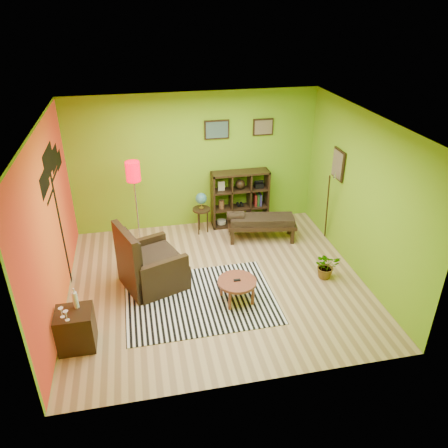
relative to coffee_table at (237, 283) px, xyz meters
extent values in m
plane|color=tan|center=(-0.23, 0.55, -0.33)|extent=(5.00, 5.00, 0.00)
cube|color=#77B11A|center=(-0.23, 2.80, 1.07)|extent=(5.00, 0.04, 2.80)
cube|color=#77B11A|center=(-0.23, -1.70, 1.07)|extent=(5.00, 0.04, 2.80)
cube|color=#77B11A|center=(-2.73, 0.55, 1.07)|extent=(0.04, 4.50, 2.80)
cube|color=#77B11A|center=(2.27, 0.55, 1.07)|extent=(0.04, 4.50, 2.80)
cube|color=white|center=(-0.23, 0.55, 2.47)|extent=(5.00, 4.50, 0.04)
cube|color=#FF5E1D|center=(-2.71, 0.55, 1.07)|extent=(0.01, 4.45, 2.75)
cube|color=black|center=(-2.69, 1.10, 0.72)|extent=(0.01, 0.14, 2.10)
cube|color=black|center=(-2.69, 0.60, 1.72)|extent=(0.01, 0.65, 0.32)
cube|color=black|center=(-2.69, 1.15, 1.85)|extent=(0.01, 0.85, 0.40)
cube|color=black|center=(-2.69, 1.65, 1.72)|extent=(0.01, 0.70, 0.32)
cube|color=black|center=(-2.69, 2.00, 1.57)|extent=(0.01, 0.50, 0.26)
cube|color=black|center=(0.22, 2.77, 1.72)|extent=(0.50, 0.03, 0.38)
cube|color=#46695B|center=(0.22, 2.74, 1.72)|extent=(0.44, 0.01, 0.32)
cube|color=black|center=(1.17, 2.77, 1.72)|extent=(0.42, 0.03, 0.34)
cube|color=olive|center=(1.17, 2.74, 1.72)|extent=(0.36, 0.01, 0.28)
cube|color=black|center=(2.24, 1.45, 1.32)|extent=(0.03, 0.44, 0.56)
cube|color=olive|center=(2.21, 1.45, 1.32)|extent=(0.01, 0.38, 0.50)
cylinder|color=black|center=(2.12, 1.45, 0.45)|extent=(0.23, 0.34, 1.46)
cone|color=silver|center=(2.12, 1.30, 1.19)|extent=(0.08, 0.09, 0.16)
cube|color=white|center=(-0.58, 0.13, -0.32)|extent=(2.43, 1.80, 0.01)
cylinder|color=brown|center=(0.00, 0.00, 0.03)|extent=(0.62, 0.62, 0.04)
cylinder|color=brown|center=(0.17, 0.22, -0.16)|extent=(0.05, 0.05, 0.34)
cylinder|color=brown|center=(-0.22, 0.17, -0.16)|extent=(0.05, 0.05, 0.34)
cylinder|color=brown|center=(0.22, -0.17, -0.16)|extent=(0.05, 0.05, 0.34)
cylinder|color=brown|center=(-0.17, -0.22, -0.16)|extent=(0.05, 0.05, 0.34)
cube|color=black|center=(0.00, 0.00, 0.06)|extent=(0.11, 0.04, 0.02)
cube|color=black|center=(-1.27, 0.74, -0.12)|extent=(1.19, 1.17, 0.42)
cube|color=black|center=(-1.68, 0.59, 0.25)|extent=(0.42, 0.88, 1.16)
cube|color=black|center=(-1.12, 0.34, 0.01)|extent=(0.83, 0.39, 0.67)
cube|color=black|center=(-1.42, 1.15, 0.01)|extent=(0.83, 0.39, 0.67)
cube|color=tan|center=(-1.24, 0.76, 0.16)|extent=(0.94, 0.93, 0.15)
cube|color=tan|center=(-1.60, 0.62, 0.46)|extent=(0.33, 0.66, 0.53)
cube|color=black|center=(-2.43, -0.55, -0.03)|extent=(0.50, 0.46, 0.59)
cylinder|color=white|center=(-2.38, -0.45, 0.39)|extent=(0.07, 0.07, 0.25)
cylinder|color=white|center=(-2.38, -0.45, 0.54)|extent=(0.02, 0.02, 0.07)
cylinder|color=white|center=(-2.55, -0.63, 0.27)|extent=(0.06, 0.06, 0.01)
cylinder|color=white|center=(-2.55, -0.63, 0.32)|extent=(0.01, 0.01, 0.09)
cone|color=white|center=(-2.55, -0.63, 0.39)|extent=(0.07, 0.07, 0.06)
cylinder|color=white|center=(-2.48, -0.71, 0.27)|extent=(0.06, 0.06, 0.01)
cylinder|color=white|center=(-2.48, -0.71, 0.32)|extent=(0.01, 0.01, 0.09)
cone|color=white|center=(-2.48, -0.71, 0.39)|extent=(0.07, 0.07, 0.06)
cylinder|color=silver|center=(-1.47, 1.98, -0.31)|extent=(0.27, 0.27, 0.03)
cylinder|color=silver|center=(-1.47, 1.98, 0.50)|extent=(0.02, 0.02, 1.66)
cylinder|color=red|center=(-1.47, 1.98, 1.27)|extent=(0.26, 0.26, 0.36)
cylinder|color=black|center=(-0.19, 2.38, 0.20)|extent=(0.36, 0.36, 0.04)
cylinder|color=black|center=(-0.07, 2.35, -0.08)|extent=(0.03, 0.03, 0.51)
cylinder|color=black|center=(-0.22, 2.49, -0.08)|extent=(0.03, 0.03, 0.51)
cylinder|color=black|center=(-0.27, 2.29, -0.08)|extent=(0.03, 0.03, 0.51)
cylinder|color=gold|center=(-0.19, 2.38, 0.23)|extent=(0.09, 0.09, 0.02)
cylinder|color=gold|center=(-0.19, 2.38, 0.29)|extent=(0.01, 0.01, 0.09)
sphere|color=#2C62A6|center=(-0.19, 2.38, 0.44)|extent=(0.23, 0.23, 0.23)
cube|color=black|center=(0.09, 2.58, 0.27)|extent=(0.04, 0.35, 1.20)
cube|color=black|center=(1.25, 2.58, 0.27)|extent=(0.04, 0.35, 1.20)
cube|color=black|center=(0.67, 2.58, -0.31)|extent=(1.20, 0.35, 0.04)
cube|color=black|center=(0.67, 2.58, 0.85)|extent=(1.20, 0.35, 0.04)
cube|color=black|center=(0.47, 2.58, 0.27)|extent=(0.03, 0.33, 1.12)
cube|color=black|center=(0.87, 2.58, 0.27)|extent=(0.03, 0.33, 1.12)
cube|color=black|center=(0.67, 2.58, 0.07)|extent=(1.12, 0.33, 0.03)
cube|color=black|center=(0.67, 2.58, 0.47)|extent=(1.12, 0.33, 0.03)
cylinder|color=#B9AF8E|center=(0.27, 2.58, -0.24)|extent=(0.20, 0.20, 0.07)
sphere|color=black|center=(0.67, 2.58, 0.60)|extent=(0.20, 0.20, 0.20)
cube|color=black|center=(1.07, 2.58, 0.54)|extent=(0.18, 0.15, 0.10)
cylinder|color=black|center=(0.63, 2.58, 0.14)|extent=(0.06, 0.12, 0.06)
cylinder|color=black|center=(0.71, 2.58, 0.14)|extent=(0.06, 0.12, 0.06)
ellipsoid|color=#384C26|center=(1.07, 2.58, -0.23)|extent=(0.18, 0.18, 0.09)
cylinder|color=brown|center=(0.27, 2.58, 0.17)|extent=(0.12, 0.12, 0.18)
cube|color=#B9AF8E|center=(0.27, 2.58, 0.59)|extent=(0.14, 0.03, 0.20)
cube|color=maroon|center=(1.00, 2.58, 0.21)|extent=(0.04, 0.18, 0.26)
cube|color=#1E4C1E|center=(1.05, 2.58, 0.21)|extent=(0.04, 0.18, 0.26)
cube|color=navy|center=(1.11, 2.58, 0.21)|extent=(0.04, 0.18, 0.26)
cube|color=black|center=(0.94, 1.85, 0.01)|extent=(1.42, 0.71, 0.08)
cube|color=tan|center=(0.94, 1.85, 0.11)|extent=(1.31, 0.64, 0.14)
cylinder|color=tan|center=(0.42, 1.94, 0.21)|extent=(0.36, 0.23, 0.17)
cube|color=black|center=(1.57, 1.93, -0.18)|extent=(0.08, 0.08, 0.30)
cube|color=black|center=(0.39, 2.14, -0.18)|extent=(0.08, 0.08, 0.30)
cube|color=black|center=(1.50, 1.55, -0.18)|extent=(0.08, 0.08, 0.30)
cube|color=black|center=(0.32, 1.76, -0.18)|extent=(0.08, 0.08, 0.30)
imported|color=#26661E|center=(1.68, 0.32, -0.14)|extent=(0.47, 0.52, 0.37)
camera|label=1|loc=(-1.36, -5.55, 4.10)|focal=35.00mm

